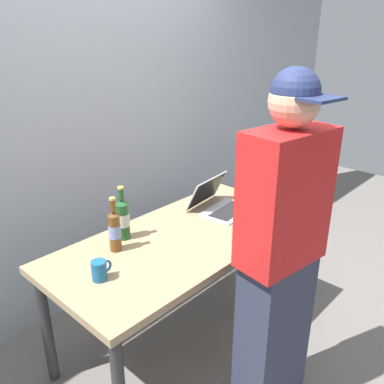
{
  "coord_description": "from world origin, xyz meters",
  "views": [
    {
      "loc": [
        -1.47,
        -1.43,
        1.85
      ],
      "look_at": [
        0.07,
        0.0,
        0.99
      ],
      "focal_mm": 37.73,
      "sensor_mm": 36.0,
      "label": 1
    }
  ],
  "objects_px": {
    "beer_bottle_green": "(123,218)",
    "beer_bottle_dark": "(115,230)",
    "laptop": "(219,203)",
    "person_figure": "(280,257)",
    "coffee_mug": "(100,270)"
  },
  "relations": [
    {
      "from": "beer_bottle_dark",
      "to": "beer_bottle_green",
      "type": "bearing_deg",
      "value": 33.71
    },
    {
      "from": "beer_bottle_green",
      "to": "coffee_mug",
      "type": "distance_m",
      "value": 0.42
    },
    {
      "from": "beer_bottle_green",
      "to": "beer_bottle_dark",
      "type": "relative_size",
      "value": 1.02
    },
    {
      "from": "beer_bottle_dark",
      "to": "coffee_mug",
      "type": "relative_size",
      "value": 2.83
    },
    {
      "from": "laptop",
      "to": "person_figure",
      "type": "distance_m",
      "value": 0.87
    },
    {
      "from": "beer_bottle_green",
      "to": "beer_bottle_dark",
      "type": "distance_m",
      "value": 0.14
    },
    {
      "from": "laptop",
      "to": "beer_bottle_green",
      "type": "height_order",
      "value": "beer_bottle_green"
    },
    {
      "from": "laptop",
      "to": "coffee_mug",
      "type": "bearing_deg",
      "value": -174.88
    },
    {
      "from": "laptop",
      "to": "person_figure",
      "type": "relative_size",
      "value": 0.22
    },
    {
      "from": "laptop",
      "to": "beer_bottle_dark",
      "type": "bearing_deg",
      "value": 174.43
    },
    {
      "from": "beer_bottle_green",
      "to": "beer_bottle_dark",
      "type": "height_order",
      "value": "beer_bottle_green"
    },
    {
      "from": "beer_bottle_green",
      "to": "person_figure",
      "type": "xyz_separation_m",
      "value": [
        0.21,
        -0.88,
        0.02
      ]
    },
    {
      "from": "beer_bottle_dark",
      "to": "person_figure",
      "type": "xyz_separation_m",
      "value": [
        0.32,
        -0.8,
        0.02
      ]
    },
    {
      "from": "laptop",
      "to": "beer_bottle_green",
      "type": "relative_size",
      "value": 1.23
    },
    {
      "from": "beer_bottle_green",
      "to": "person_figure",
      "type": "height_order",
      "value": "person_figure"
    }
  ]
}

